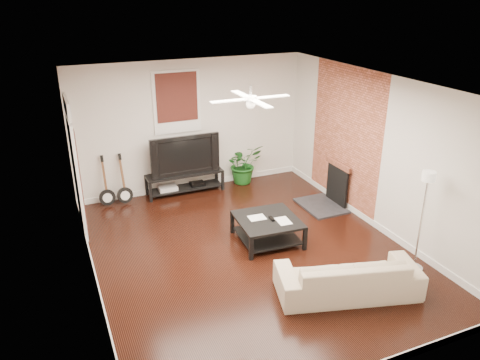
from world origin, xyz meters
The scene contains 14 objects.
room centered at (0.00, 0.00, 1.40)m, with size 5.01×6.01×2.81m.
brick_accent centered at (2.49, 1.00, 1.40)m, with size 0.02×2.20×2.80m, color #9A4D31.
fireplace centered at (2.20, 1.00, 0.46)m, with size 0.80×1.10×0.92m, color black.
window_back centered at (-0.30, 2.97, 1.95)m, with size 1.00×0.06×1.30m, color #37130F.
door_left centered at (-2.46, 1.90, 1.25)m, with size 0.08×1.00×2.50m, color white.
tv_stand centered at (-0.27, 2.78, 0.23)m, with size 1.65×0.44×0.46m, color black.
tv centered at (-0.27, 2.80, 0.88)m, with size 1.48×0.19×0.85m, color black.
coffee_table centered at (0.43, 0.20, 0.22)m, with size 1.03×1.03×0.43m, color black.
sofa centered at (0.82, -1.61, 0.30)m, with size 2.03×0.79×0.59m, color tan.
floor_lamp centered at (2.17, -1.51, 0.83)m, with size 0.27×0.27×1.66m, color white, non-canonical shape.
potted_plant centered at (1.12, 2.82, 0.45)m, with size 0.81×0.70×0.90m, color #18551A.
guitar_left centered at (-1.91, 2.75, 0.52)m, with size 0.32×0.23×1.05m, color black, non-canonical shape.
guitar_right centered at (-1.56, 2.72, 0.52)m, with size 0.32×0.23×1.05m, color black, non-canonical shape.
ceiling_fan centered at (0.00, 0.00, 2.60)m, with size 1.24×1.24×0.32m, color white, non-canonical shape.
Camera 1 is at (-2.84, -6.19, 4.12)m, focal length 34.92 mm.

